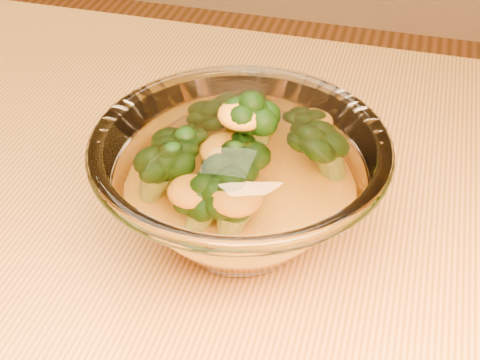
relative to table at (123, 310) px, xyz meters
name	(u,v)px	position (x,y,z in m)	size (l,w,h in m)	color
table	(123,310)	(0.00, 0.00, 0.00)	(1.20, 0.80, 0.75)	gold
glass_bowl	(240,185)	(0.11, 0.03, 0.15)	(0.23, 0.23, 0.10)	white
cheese_sauce	(240,205)	(0.11, 0.03, 0.13)	(0.13, 0.13, 0.04)	orange
broccoli_heap	(237,156)	(0.10, 0.04, 0.17)	(0.15, 0.16, 0.08)	black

